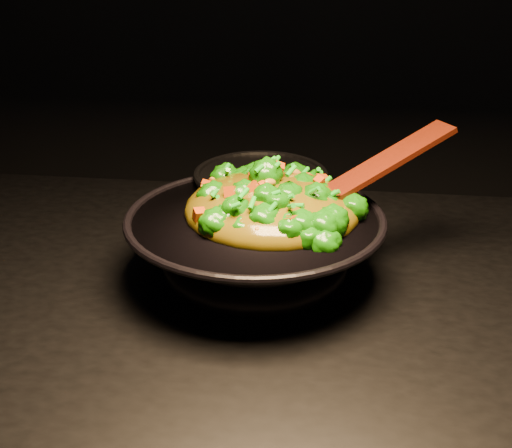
# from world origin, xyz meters

# --- Properties ---
(wok) EXTENTS (0.40, 0.40, 0.10)m
(wok) POSITION_xyz_m (0.01, 0.08, 0.95)
(wok) COLOR black
(wok) RESTS_ON stovetop
(stir_fry) EXTENTS (0.30, 0.30, 0.09)m
(stir_fry) POSITION_xyz_m (0.04, 0.10, 1.04)
(stir_fry) COLOR #155F06
(stir_fry) RESTS_ON wok
(spatula) EXTENTS (0.27, 0.18, 0.12)m
(spatula) POSITION_xyz_m (0.16, 0.13, 1.05)
(spatula) COLOR #361207
(spatula) RESTS_ON wok
(back_pot) EXTENTS (0.23, 0.23, 0.12)m
(back_pot) POSITION_xyz_m (0.00, 0.22, 0.96)
(back_pot) COLOR black
(back_pot) RESTS_ON stovetop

